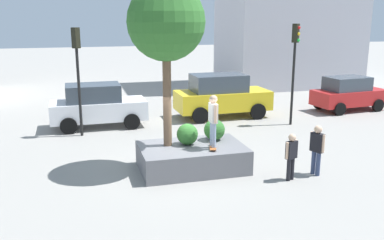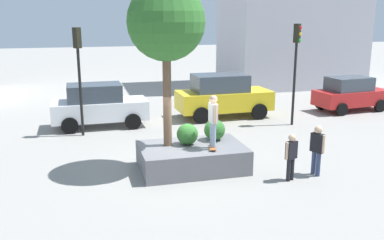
{
  "view_description": "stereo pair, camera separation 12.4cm",
  "coord_description": "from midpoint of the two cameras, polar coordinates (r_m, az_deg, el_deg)",
  "views": [
    {
      "loc": [
        -3.37,
        -13.44,
        5.09
      ],
      "look_at": [
        0.24,
        -0.31,
        1.72
      ],
      "focal_mm": 39.57,
      "sensor_mm": 36.0,
      "label": 1
    },
    {
      "loc": [
        -3.25,
        -13.47,
        5.09
      ],
      "look_at": [
        0.24,
        -0.31,
        1.72
      ],
      "focal_mm": 39.57,
      "sensor_mm": 36.0,
      "label": 2
    }
  ],
  "objects": [
    {
      "name": "traffic_light_median",
      "position": [
        18.53,
        -14.83,
        7.4
      ],
      "size": [
        0.37,
        0.37,
        4.62
      ],
      "color": "black",
      "rests_on": "ground"
    },
    {
      "name": "traffic_light_corner",
      "position": [
        20.33,
        14.0,
        8.2
      ],
      "size": [
        0.37,
        0.37,
        4.74
      ],
      "color": "black",
      "rests_on": "ground"
    },
    {
      "name": "bystander_watching",
      "position": [
        14.29,
        16.75,
        -3.49
      ],
      "size": [
        0.33,
        0.54,
        1.67
      ],
      "color": "navy",
      "rests_on": "ground"
    },
    {
      "name": "police_car",
      "position": [
        20.19,
        -12.32,
        1.96
      ],
      "size": [
        4.38,
        2.09,
        2.03
      ],
      "color": "white",
      "rests_on": "ground"
    },
    {
      "name": "boxwood_shrub",
      "position": [
        14.33,
        -0.38,
        -1.92
      ],
      "size": [
        0.73,
        0.73,
        0.73
      ],
      "primitive_type": "sphere",
      "color": "#2D6628",
      "rests_on": "planter_ledge"
    },
    {
      "name": "ground_plane",
      "position": [
        14.76,
        -0.98,
        -6.29
      ],
      "size": [
        120.0,
        120.0,
        0.0
      ],
      "primitive_type": "plane",
      "color": "gray"
    },
    {
      "name": "taxi_cab",
      "position": [
        21.68,
        4.33,
        3.31
      ],
      "size": [
        4.8,
        2.31,
        2.21
      ],
      "color": "gold",
      "rests_on": "ground"
    },
    {
      "name": "skateboard",
      "position": [
        14.01,
        3.06,
        -3.62
      ],
      "size": [
        0.43,
        0.83,
        0.07
      ],
      "color": "brown",
      "rests_on": "planter_ledge"
    },
    {
      "name": "plaza_tree",
      "position": [
        13.72,
        -3.25,
        12.92
      ],
      "size": [
        2.5,
        2.5,
        5.33
      ],
      "color": "brown",
      "rests_on": "planter_ledge"
    },
    {
      "name": "skateboarder",
      "position": [
        13.74,
        3.12,
        0.39
      ],
      "size": [
        0.27,
        0.58,
        1.72
      ],
      "color": "#8C9EB7",
      "rests_on": "skateboard"
    },
    {
      "name": "pedestrian_crossing",
      "position": [
        13.65,
        13.48,
        -4.47
      ],
      "size": [
        0.48,
        0.32,
        1.53
      ],
      "color": "black",
      "rests_on": "ground"
    },
    {
      "name": "sedan_parked",
      "position": [
        24.71,
        20.7,
        3.34
      ],
      "size": [
        4.17,
        2.21,
        1.87
      ],
      "color": "#B21E1E",
      "rests_on": "ground"
    },
    {
      "name": "planter_ledge",
      "position": [
        14.4,
        0.25,
        -5.08
      ],
      "size": [
        3.51,
        2.29,
        0.82
      ],
      "primitive_type": "cube",
      "color": "slate",
      "rests_on": "ground"
    },
    {
      "name": "hedge_clump",
      "position": [
        14.86,
        3.3,
        -1.33
      ],
      "size": [
        0.74,
        0.74,
        0.74
      ],
      "primitive_type": "sphere",
      "color": "#2D6628",
      "rests_on": "planter_ledge"
    }
  ]
}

